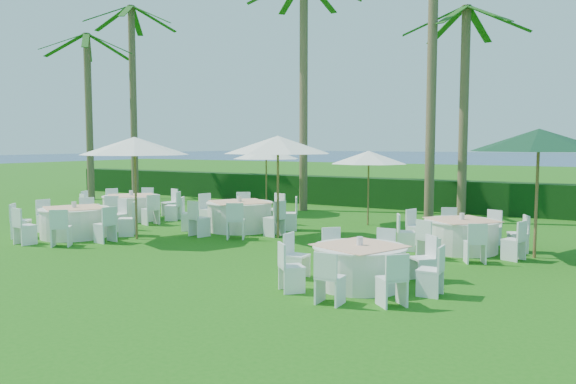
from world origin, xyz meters
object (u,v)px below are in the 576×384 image
Objects in this scene: umbrella_c at (266,153)px; umbrella_d at (369,157)px; umbrella_a at (135,146)px; umbrella_green at (539,140)px; banquet_table_a at (75,222)px; banquet_table_c at (360,265)px; banquet_table_d at (131,207)px; banquet_table_f at (461,235)px; banquet_table_e at (240,215)px; umbrella_b at (278,145)px.

umbrella_d is (4.46, -0.91, -0.08)m from umbrella_c.
umbrella_a is 10.18m from umbrella_green.
umbrella_c is at bearing 76.10° from banquet_table_a.
umbrella_green is at bearing 16.43° from banquet_table_a.
umbrella_a reaches higher than umbrella_c.
umbrella_green is (9.76, -3.83, 0.44)m from umbrella_c.
umbrella_a reaches higher than banquet_table_a.
umbrella_a is at bearing 167.38° from banquet_table_c.
banquet_table_d is 1.09× the size of banquet_table_f.
umbrella_c is (1.79, 7.24, 1.82)m from banquet_table_a.
umbrella_green is (8.24, 0.07, 2.24)m from banquet_table_e.
banquet_table_a is at bearing -69.57° from banquet_table_d.
umbrella_b is at bearing -18.55° from banquet_table_e.
umbrella_green is (5.30, -2.92, 0.52)m from umbrella_d.
umbrella_c reaches higher than banquet_table_f.
umbrella_b reaches higher than banquet_table_e.
umbrella_c is 0.99× the size of umbrella_d.
umbrella_d is (2.94, 2.99, 1.72)m from banquet_table_e.
umbrella_b reaches higher than banquet_table_d.
umbrella_green is at bearing 5.67° from umbrella_b.
umbrella_a is (1.77, 0.62, 2.12)m from banquet_table_a.
banquet_table_d reaches higher than banquet_table_f.
banquet_table_d is (-1.26, 3.37, 0.01)m from banquet_table_a.
banquet_table_f is at bearing -39.16° from umbrella_d.
banquet_table_a is 4.70m from banquet_table_e.
banquet_table_a is 3.60m from banquet_table_d.
umbrella_b reaches higher than umbrella_d.
umbrella_green is at bearing 0.16° from banquet_table_d.
umbrella_b is (6.28, -0.61, 2.14)m from banquet_table_d.
umbrella_green is at bearing 60.72° from banquet_table_c.
umbrella_c reaches higher than banquet_table_e.
umbrella_d reaches higher than banquet_table_d.
umbrella_b is (1.71, -0.57, 2.13)m from banquet_table_e.
umbrella_green is (9.79, 2.78, 0.15)m from umbrella_a.
banquet_table_a is at bearing -163.57° from umbrella_green.
umbrella_green reaches higher than umbrella_a.
umbrella_d is (1.23, 3.57, -0.41)m from umbrella_b.
banquet_table_d is at bearing 174.43° from umbrella_b.
umbrella_b is 1.20× the size of umbrella_c.
banquet_table_e is 1.16× the size of umbrella_b.
banquet_table_f is (11.16, -0.02, -0.04)m from banquet_table_d.
umbrella_green is (11.55, 3.41, 2.27)m from banquet_table_a.
banquet_table_a is 1.33× the size of umbrella_d.
banquet_table_a is 1.34× the size of umbrella_c.
umbrella_d is at bearing 111.02° from banquet_table_c.
umbrella_a is at bearing -164.12° from umbrella_green.
umbrella_b is (5.02, 2.76, 2.15)m from banquet_table_a.
banquet_table_c is 8.06m from umbrella_d.
banquet_table_e is 1.14× the size of umbrella_green.
banquet_table_c is at bearing -37.03° from banquet_table_e.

